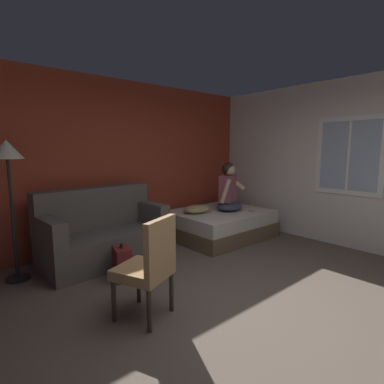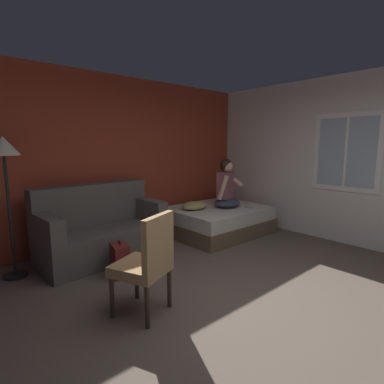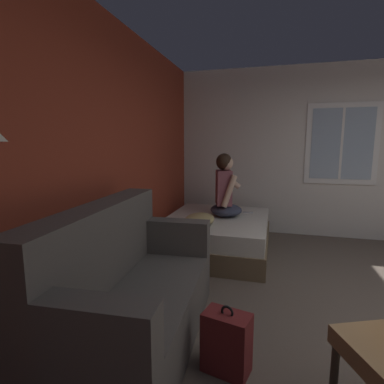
{
  "view_description": "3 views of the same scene",
  "coord_description": "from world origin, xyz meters",
  "px_view_note": "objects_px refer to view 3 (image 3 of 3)",
  "views": [
    {
      "loc": [
        -2.22,
        -1.58,
        1.6
      ],
      "look_at": [
        1.07,
        2.24,
        0.87
      ],
      "focal_mm": 28.0,
      "sensor_mm": 36.0,
      "label": 1
    },
    {
      "loc": [
        -2.22,
        -1.58,
        1.6
      ],
      "look_at": [
        0.87,
        1.95,
        0.86
      ],
      "focal_mm": 28.0,
      "sensor_mm": 36.0,
      "label": 2
    },
    {
      "loc": [
        -2.34,
        1.39,
        1.47
      ],
      "look_at": [
        0.68,
        2.22,
        0.98
      ],
      "focal_mm": 28.0,
      "sensor_mm": 36.0,
      "label": 3
    }
  ],
  "objects_px": {
    "couch": "(129,293)",
    "backpack": "(227,343)",
    "cell_phone": "(248,213)",
    "person_seated": "(225,191)",
    "bed": "(216,234)",
    "throw_pillow": "(200,219)"
  },
  "relations": [
    {
      "from": "bed",
      "to": "cell_phone",
      "type": "height_order",
      "value": "cell_phone"
    },
    {
      "from": "throw_pillow",
      "to": "backpack",
      "type": "bearing_deg",
      "value": -160.58
    },
    {
      "from": "backpack",
      "to": "couch",
      "type": "bearing_deg",
      "value": 83.16
    },
    {
      "from": "backpack",
      "to": "throw_pillow",
      "type": "xyz_separation_m",
      "value": [
        1.76,
        0.62,
        0.36
      ]
    },
    {
      "from": "person_seated",
      "to": "backpack",
      "type": "distance_m",
      "value": 2.46
    },
    {
      "from": "bed",
      "to": "backpack",
      "type": "height_order",
      "value": "bed"
    },
    {
      "from": "bed",
      "to": "person_seated",
      "type": "xyz_separation_m",
      "value": [
        0.14,
        -0.09,
        0.6
      ]
    },
    {
      "from": "couch",
      "to": "bed",
      "type": "bearing_deg",
      "value": -6.93
    },
    {
      "from": "bed",
      "to": "couch",
      "type": "height_order",
      "value": "couch"
    },
    {
      "from": "backpack",
      "to": "person_seated",
      "type": "bearing_deg",
      "value": 9.68
    },
    {
      "from": "couch",
      "to": "cell_phone",
      "type": "xyz_separation_m",
      "value": [
        2.51,
        -0.65,
        0.09
      ]
    },
    {
      "from": "couch",
      "to": "backpack",
      "type": "distance_m",
      "value": 0.78
    },
    {
      "from": "throw_pillow",
      "to": "person_seated",
      "type": "bearing_deg",
      "value": -20.97
    },
    {
      "from": "bed",
      "to": "backpack",
      "type": "xyz_separation_m",
      "value": [
        -2.21,
        -0.49,
        -0.04
      ]
    },
    {
      "from": "cell_phone",
      "to": "bed",
      "type": "bearing_deg",
      "value": -50.1
    },
    {
      "from": "bed",
      "to": "cell_phone",
      "type": "xyz_separation_m",
      "value": [
        0.39,
        -0.39,
        0.25
      ]
    },
    {
      "from": "person_seated",
      "to": "throw_pillow",
      "type": "relative_size",
      "value": 1.82
    },
    {
      "from": "cell_phone",
      "to": "backpack",
      "type": "bearing_deg",
      "value": -2.8
    },
    {
      "from": "bed",
      "to": "couch",
      "type": "distance_m",
      "value": 2.14
    },
    {
      "from": "bed",
      "to": "person_seated",
      "type": "distance_m",
      "value": 0.62
    },
    {
      "from": "bed",
      "to": "throw_pillow",
      "type": "bearing_deg",
      "value": 163.22
    },
    {
      "from": "couch",
      "to": "person_seated",
      "type": "xyz_separation_m",
      "value": [
        2.26,
        -0.35,
        0.44
      ]
    }
  ]
}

